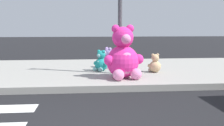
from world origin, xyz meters
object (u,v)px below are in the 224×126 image
plush_lavender (108,60)px  plush_tan (155,65)px  plush_pink_large (123,57)px  plush_teal (101,63)px  sign_pole (120,8)px

plush_lavender → plush_tan: (1.21, -0.89, -0.04)m
plush_pink_large → plush_teal: (-0.49, 1.05, -0.28)m
plush_pink_large → sign_pole: bearing=91.1°
plush_pink_large → plush_tan: 1.23m
sign_pole → plush_pink_large: bearing=-88.9°
plush_lavender → plush_teal: size_ratio=1.05×
plush_lavender → plush_teal: bearing=-113.3°
sign_pole → plush_lavender: 1.79m
sign_pole → plush_lavender: bearing=103.5°
sign_pole → plush_teal: sign_pole is taller
sign_pole → plush_pink_large: sign_pole is taller
plush_tan → plush_lavender: bearing=143.7°
plush_teal → plush_pink_large: bearing=-64.8°
plush_tan → plush_teal: plush_teal is taller
plush_teal → plush_tan: bearing=-13.1°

